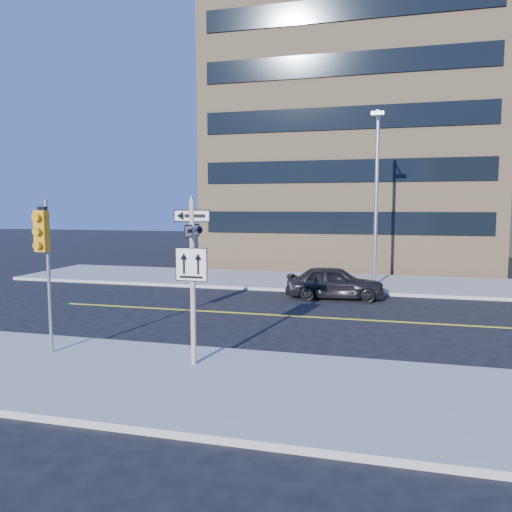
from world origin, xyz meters
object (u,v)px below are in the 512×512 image
(traffic_signal, at_px, (43,244))
(streetlight_a, at_px, (376,189))
(sign_pole, at_px, (192,271))
(parked_car_a, at_px, (335,282))

(traffic_signal, distance_m, streetlight_a, 15.72)
(sign_pole, relative_size, traffic_signal, 1.02)
(parked_car_a, bearing_deg, traffic_signal, 143.05)
(sign_pole, bearing_deg, parked_car_a, 76.83)
(streetlight_a, bearing_deg, parked_car_a, -118.10)
(traffic_signal, height_order, streetlight_a, streetlight_a)
(traffic_signal, bearing_deg, parked_car_a, 58.45)
(streetlight_a, bearing_deg, traffic_signal, -120.80)
(sign_pole, distance_m, parked_car_a, 10.71)
(sign_pole, xyz_separation_m, streetlight_a, (4.00, 13.27, 2.32))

